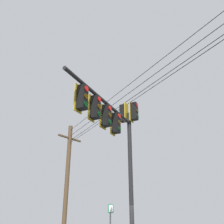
{
  "coord_description": "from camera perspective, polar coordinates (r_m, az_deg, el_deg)",
  "views": [
    {
      "loc": [
        10.78,
        0.84,
        1.86
      ],
      "look_at": [
        0.87,
        -0.48,
        6.18
      ],
      "focal_mm": 40.81,
      "sensor_mm": 36.0,
      "label": 1
    }
  ],
  "objects": [
    {
      "name": "signal_mast_assembly",
      "position": [
        11.02,
        0.98,
        -4.37
      ],
      "size": [
        5.46,
        2.26,
        7.43
      ],
      "color": "black",
      "rests_on": "ground"
    },
    {
      "name": "overhead_wire_span",
      "position": [
        12.63,
        5.74,
        5.16
      ],
      "size": [
        14.36,
        11.06,
        1.09
      ],
      "color": "black"
    },
    {
      "name": "utility_pole_wooden",
      "position": [
        19.34,
        -10.08,
        -15.13
      ],
      "size": [
        1.98,
        1.3,
        8.78
      ],
      "color": "#4C3823",
      "rests_on": "ground"
    }
  ]
}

